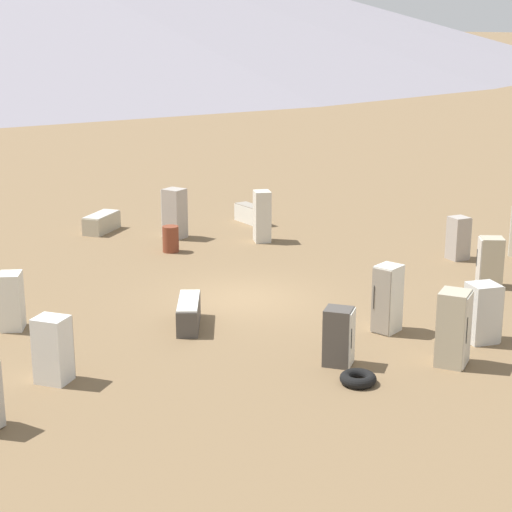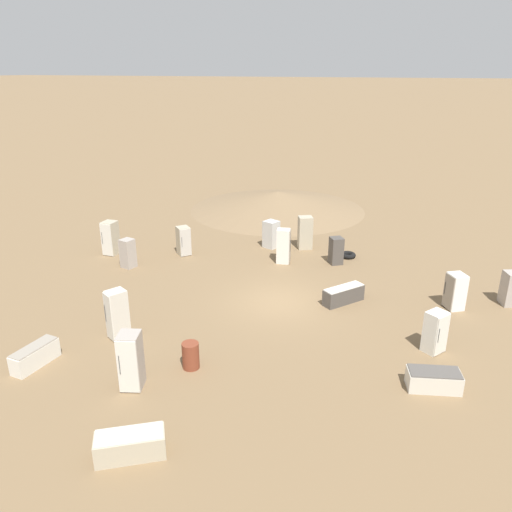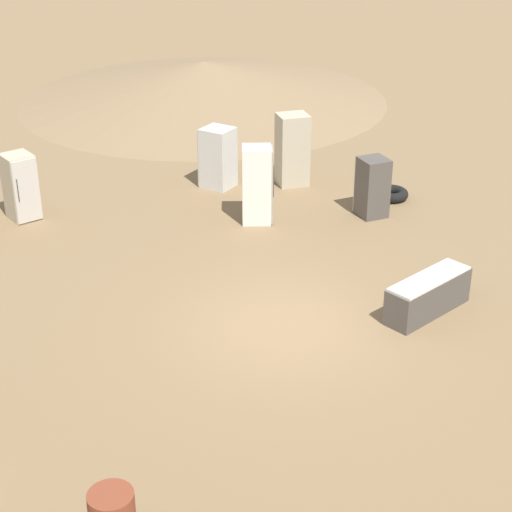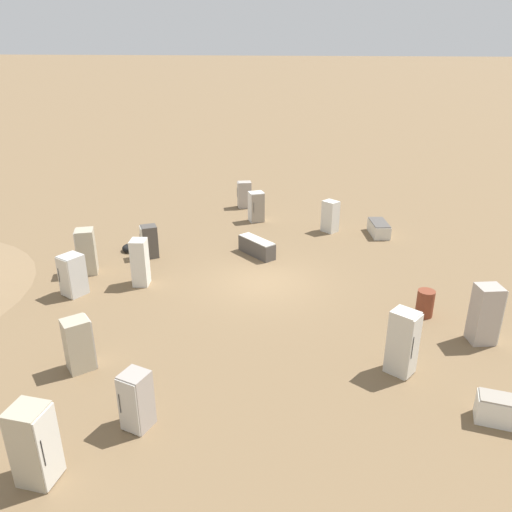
# 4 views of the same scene
# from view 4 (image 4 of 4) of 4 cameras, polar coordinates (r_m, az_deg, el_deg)

# --- Properties ---
(ground_plane) EXTENTS (1000.00, 1000.00, 0.00)m
(ground_plane) POSITION_cam_4_polar(r_m,az_deg,el_deg) (19.73, 0.94, -2.94)
(ground_plane) COLOR brown
(discarded_fridge_0) EXTENTS (0.93, 0.82, 1.50)m
(discarded_fridge_0) POSITION_cam_4_polar(r_m,az_deg,el_deg) (28.73, -1.35, 7.03)
(discarded_fridge_0) COLOR #A89E93
(discarded_fridge_0) RESTS_ON ground_plane
(discarded_fridge_2) EXTENTS (0.92, 0.86, 1.94)m
(discarded_fridge_2) POSITION_cam_4_polar(r_m,az_deg,el_deg) (14.66, 16.43, -9.49)
(discarded_fridge_2) COLOR beige
(discarded_fridge_2) RESTS_ON ground_plane
(discarded_fridge_3) EXTENTS (0.73, 0.76, 1.51)m
(discarded_fridge_3) POSITION_cam_4_polar(r_m,az_deg,el_deg) (12.75, -13.53, -15.77)
(discarded_fridge_3) COLOR #A89E93
(discarded_fridge_3) RESTS_ON ground_plane
(discarded_fridge_4) EXTENTS (0.92, 0.90, 1.57)m
(discarded_fridge_4) POSITION_cam_4_polar(r_m,az_deg,el_deg) (25.11, 8.50, 4.51)
(discarded_fridge_4) COLOR silver
(discarded_fridge_4) RESTS_ON ground_plane
(discarded_fridge_5) EXTENTS (0.70, 0.81, 1.84)m
(discarded_fridge_5) POSITION_cam_4_polar(r_m,az_deg,el_deg) (19.67, -13.10, -0.70)
(discarded_fridge_5) COLOR silver
(discarded_fridge_5) RESTS_ON ground_plane
(discarded_fridge_6) EXTENTS (1.90, 1.63, 0.75)m
(discarded_fridge_6) POSITION_cam_4_polar(r_m,az_deg,el_deg) (22.09, 0.09, 1.03)
(discarded_fridge_6) COLOR #4C4742
(discarded_fridge_6) RESTS_ON ground_plane
(discarded_fridge_8) EXTENTS (0.95, 0.96, 1.58)m
(discarded_fridge_8) POSITION_cam_4_polar(r_m,az_deg,el_deg) (15.19, -19.61, -9.50)
(discarded_fridge_8) COLOR #B2A88E
(discarded_fridge_8) RESTS_ON ground_plane
(discarded_fridge_9) EXTENTS (0.80, 0.70, 1.86)m
(discarded_fridge_9) POSITION_cam_4_polar(r_m,az_deg,el_deg) (12.02, -24.00, -19.09)
(discarded_fridge_9) COLOR #B2A88E
(discarded_fridge_9) RESTS_ON ground_plane
(discarded_fridge_10) EXTENTS (0.93, 0.98, 1.56)m
(discarded_fridge_10) POSITION_cam_4_polar(r_m,az_deg,el_deg) (19.63, -20.23, -2.06)
(discarded_fridge_10) COLOR silver
(discarded_fridge_10) RESTS_ON ground_plane
(discarded_fridge_11) EXTENTS (0.91, 0.89, 1.43)m
(discarded_fridge_11) POSITION_cam_4_polar(r_m,az_deg,el_deg) (22.26, -12.10, 1.63)
(discarded_fridge_11) COLOR #4C4742
(discarded_fridge_11) RESTS_ON ground_plane
(discarded_fridge_12) EXTENTS (0.94, 0.87, 1.92)m
(discarded_fridge_12) POSITION_cam_4_polar(r_m,az_deg,el_deg) (17.01, 24.74, -6.07)
(discarded_fridge_12) COLOR #A89E93
(discarded_fridge_12) RESTS_ON ground_plane
(discarded_fridge_13) EXTENTS (0.97, 0.99, 1.86)m
(discarded_fridge_13) POSITION_cam_4_polar(r_m,az_deg,el_deg) (21.26, -18.82, 0.48)
(discarded_fridge_13) COLOR #B2A88E
(discarded_fridge_13) RESTS_ON ground_plane
(discarded_fridge_14) EXTENTS (0.96, 0.95, 1.57)m
(discarded_fridge_14) POSITION_cam_4_polar(r_m,az_deg,el_deg) (26.35, 0.04, 5.65)
(discarded_fridge_14) COLOR white
(discarded_fridge_14) RESTS_ON ground_plane
(discarded_fridge_15) EXTENTS (1.18, 1.81, 0.65)m
(discarded_fridge_15) POSITION_cam_4_polar(r_m,az_deg,el_deg) (25.27, 13.85, 3.10)
(discarded_fridge_15) COLOR beige
(discarded_fridge_15) RESTS_ON ground_plane
(scrap_tire) EXTENTS (0.86, 0.86, 0.25)m
(scrap_tire) POSITION_cam_4_polar(r_m,az_deg,el_deg) (23.33, -14.01, 0.89)
(scrap_tire) COLOR black
(scrap_tire) RESTS_ON ground_plane
(rusty_barrel) EXTENTS (0.59, 0.59, 0.95)m
(rusty_barrel) POSITION_cam_4_polar(r_m,az_deg,el_deg) (18.07, 18.76, -5.14)
(rusty_barrel) COLOR brown
(rusty_barrel) RESTS_ON ground_plane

